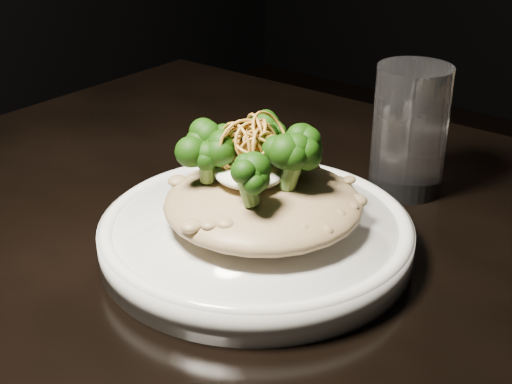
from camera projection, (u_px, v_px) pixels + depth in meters
table at (336, 382)px, 0.58m from camera, size 1.10×0.80×0.75m
plate at (256, 236)px, 0.60m from camera, size 0.26×0.26×0.03m
risotto at (263, 203)px, 0.58m from camera, size 0.16×0.16×0.04m
broccoli at (258, 156)px, 0.57m from camera, size 0.12×0.12×0.04m
cheese at (250, 173)px, 0.57m from camera, size 0.06×0.06×0.02m
shallots at (256, 142)px, 0.56m from camera, size 0.05×0.05×0.03m
drinking_glass at (410, 130)px, 0.68m from camera, size 0.08×0.08×0.13m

